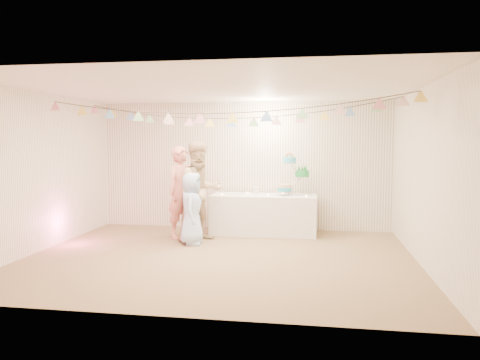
# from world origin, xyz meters

# --- Properties ---
(floor) EXTENTS (6.00, 6.00, 0.00)m
(floor) POSITION_xyz_m (0.00, 0.00, 0.00)
(floor) COLOR brown
(floor) RESTS_ON ground
(ceiling) EXTENTS (6.00, 6.00, 0.00)m
(ceiling) POSITION_xyz_m (0.00, 0.00, 2.60)
(ceiling) COLOR silver
(ceiling) RESTS_ON ground
(back_wall) EXTENTS (6.00, 6.00, 0.00)m
(back_wall) POSITION_xyz_m (0.00, 2.50, 1.30)
(back_wall) COLOR white
(back_wall) RESTS_ON ground
(front_wall) EXTENTS (6.00, 6.00, 0.00)m
(front_wall) POSITION_xyz_m (0.00, -2.50, 1.30)
(front_wall) COLOR white
(front_wall) RESTS_ON ground
(left_wall) EXTENTS (5.00, 5.00, 0.00)m
(left_wall) POSITION_xyz_m (-3.00, 0.00, 1.30)
(left_wall) COLOR white
(left_wall) RESTS_ON ground
(right_wall) EXTENTS (5.00, 5.00, 0.00)m
(right_wall) POSITION_xyz_m (3.00, 0.00, 1.30)
(right_wall) COLOR white
(right_wall) RESTS_ON ground
(table) EXTENTS (2.04, 0.81, 0.76)m
(table) POSITION_xyz_m (0.48, 2.00, 0.38)
(table) COLOR silver
(table) RESTS_ON floor
(cake_stand) EXTENTS (0.68, 0.40, 0.76)m
(cake_stand) POSITION_xyz_m (1.03, 2.05, 1.13)
(cake_stand) COLOR silver
(cake_stand) RESTS_ON table
(cake_bottom) EXTENTS (0.31, 0.31, 0.15)m
(cake_bottom) POSITION_xyz_m (0.88, 1.99, 0.84)
(cake_bottom) COLOR #26A5B3
(cake_bottom) RESTS_ON cake_stand
(cake_middle) EXTENTS (0.27, 0.27, 0.22)m
(cake_middle) POSITION_xyz_m (1.21, 2.14, 1.11)
(cake_middle) COLOR #1E8B3A
(cake_middle) RESTS_ON cake_stand
(cake_top_tier) EXTENTS (0.25, 0.25, 0.19)m
(cake_top_tier) POSITION_xyz_m (0.97, 2.02, 1.38)
(cake_top_tier) COLOR #43BFD5
(cake_top_tier) RESTS_ON cake_stand
(platter) EXTENTS (0.34, 0.34, 0.02)m
(platter) POSITION_xyz_m (-0.08, 1.95, 0.76)
(platter) COLOR white
(platter) RESTS_ON table
(posy) EXTENTS (0.14, 0.14, 0.16)m
(posy) POSITION_xyz_m (0.31, 2.05, 0.83)
(posy) COLOR white
(posy) RESTS_ON table
(person_adult_a) EXTENTS (0.71, 0.75, 1.72)m
(person_adult_a) POSITION_xyz_m (-0.99, 1.38, 0.86)
(person_adult_a) COLOR #DD8273
(person_adult_a) RESTS_ON floor
(person_adult_b) EXTENTS (1.11, 1.10, 1.81)m
(person_adult_b) POSITION_xyz_m (-0.59, 1.19, 0.90)
(person_adult_b) COLOR tan
(person_adult_b) RESTS_ON floor
(person_child) EXTENTS (0.47, 0.66, 1.26)m
(person_child) POSITION_xyz_m (-0.67, 0.86, 0.63)
(person_child) COLOR #B4D3FF
(person_child) RESTS_ON floor
(bunting_back) EXTENTS (5.60, 1.10, 0.40)m
(bunting_back) POSITION_xyz_m (0.00, 1.10, 2.35)
(bunting_back) COLOR pink
(bunting_back) RESTS_ON ceiling
(bunting_front) EXTENTS (5.60, 0.90, 0.36)m
(bunting_front) POSITION_xyz_m (0.00, -0.20, 2.32)
(bunting_front) COLOR #72A5E5
(bunting_front) RESTS_ON ceiling
(tealight_0) EXTENTS (0.04, 0.04, 0.03)m
(tealight_0) POSITION_xyz_m (-0.32, 1.85, 0.78)
(tealight_0) COLOR #FFD88C
(tealight_0) RESTS_ON table
(tealight_1) EXTENTS (0.04, 0.04, 0.03)m
(tealight_1) POSITION_xyz_m (0.13, 2.18, 0.78)
(tealight_1) COLOR #FFD88C
(tealight_1) RESTS_ON table
(tealight_2) EXTENTS (0.04, 0.04, 0.03)m
(tealight_2) POSITION_xyz_m (0.58, 1.78, 0.78)
(tealight_2) COLOR #FFD88C
(tealight_2) RESTS_ON table
(tealight_3) EXTENTS (0.04, 0.04, 0.03)m
(tealight_3) POSITION_xyz_m (0.83, 2.22, 0.78)
(tealight_3) COLOR #FFD88C
(tealight_3) RESTS_ON table
(tealight_4) EXTENTS (0.04, 0.04, 0.03)m
(tealight_4) POSITION_xyz_m (1.30, 1.82, 0.78)
(tealight_4) COLOR #FFD88C
(tealight_4) RESTS_ON table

